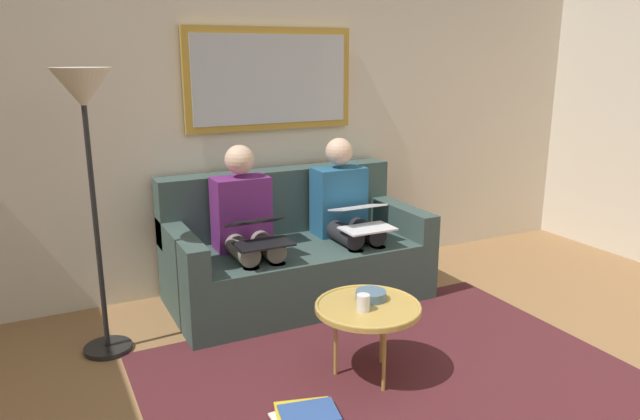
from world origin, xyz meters
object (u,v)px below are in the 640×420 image
person_left (345,212)px  laptop_black (259,231)px  framed_mirror (271,79)px  coffee_table (368,308)px  standing_lamp (86,122)px  magazine_stack (305,414)px  couch (294,255)px  person_right (247,225)px  cup (363,303)px  bowl (371,295)px  laptop_white (362,217)px

person_left → laptop_black: person_left is taller
framed_mirror → laptop_black: 1.22m
coffee_table → laptop_black: 0.98m
coffee_table → standing_lamp: (1.24, -0.95, 0.97)m
standing_lamp → magazine_stack: bearing=123.3°
person_left → framed_mirror: bearing=-50.1°
coffee_table → couch: bearing=-95.3°
person_right → standing_lamp: (0.97, 0.20, 0.76)m
cup → person_right: person_right is taller
bowl → standing_lamp: 1.82m
laptop_white → standing_lamp: (1.74, -0.04, 0.74)m
person_right → laptop_black: size_ratio=3.14×
framed_mirror → person_left: (-0.38, 0.46, -0.94)m
framed_mirror → magazine_stack: size_ratio=3.84×
person_right → laptop_black: (0.00, 0.24, 0.02)m
magazine_stack → standing_lamp: 1.94m
bowl → laptop_black: (0.33, -0.85, 0.18)m
standing_lamp → bowl: bearing=145.7°
cup → person_right: size_ratio=0.08×
standing_lamp → couch: bearing=-168.8°
bowl → laptop_black: size_ratio=0.46×
couch → person_right: person_right is taller
couch → framed_mirror: (0.00, -0.39, 1.24)m
person_left → magazine_stack: person_left is taller
bowl → standing_lamp: bearing=-34.3°
framed_mirror → laptop_black: (0.38, 0.69, -0.92)m
framed_mirror → person_left: bearing=129.9°
person_left → laptop_white: bearing=90.0°
laptop_white → person_left: bearing=-90.0°
bowl → laptop_white: laptop_white is taller
bowl → magazine_stack: (0.53, 0.28, -0.42)m
person_right → laptop_black: person_right is taller
couch → bowl: couch is taller
magazine_stack → bowl: bearing=-152.7°
bowl → person_left: 1.18m
standing_lamp → person_left: bearing=-173.5°
framed_mirror → laptop_black: bearing=61.1°
couch → coffee_table: (0.11, 1.22, 0.09)m
coffee_table → magazine_stack: size_ratio=1.71×
coffee_table → person_right: bearing=-76.8°
person_right → framed_mirror: bearing=-129.9°
person_left → laptop_white: size_ratio=3.10×
couch → person_right: 0.49m
laptop_white → magazine_stack: (0.97, 1.12, -0.61)m
bowl → laptop_white: 0.97m
laptop_black → standing_lamp: (0.97, -0.04, 0.74)m
couch → magazine_stack: couch is taller
cup → coffee_table: bearing=-142.5°
cup → laptop_white: size_ratio=0.24×
laptop_black → laptop_white: bearing=179.6°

